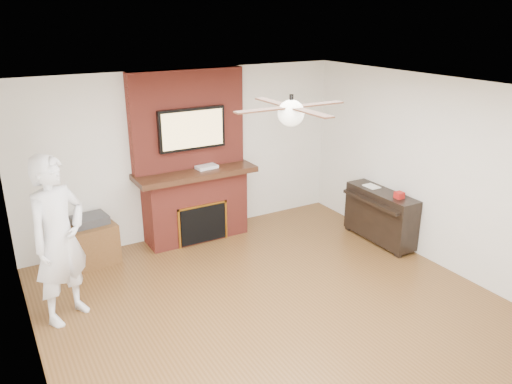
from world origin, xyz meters
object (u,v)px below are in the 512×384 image
fireplace (193,174)px  person (59,240)px  piano (380,215)px  side_table (92,240)px

fireplace → person: bearing=-148.4°
person → piano: 4.45m
person → piano: bearing=-34.8°
fireplace → piano: (2.31, -1.55, -0.57)m
person → side_table: (0.55, 1.22, -0.64)m
side_table → person: bearing=-121.4°
fireplace → person: size_ratio=1.32×
side_table → piano: (3.85, -1.48, 0.11)m
piano → person: bearing=177.2°
side_table → piano: 4.13m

